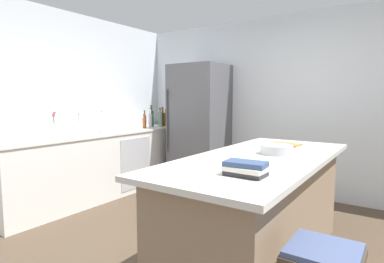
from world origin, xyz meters
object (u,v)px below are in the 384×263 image
at_px(refrigerator, 199,126).
at_px(gin_bottle, 160,119).
at_px(kitchen_island, 259,209).
at_px(mixing_bowl, 276,150).
at_px(cookbook_stack, 246,169).
at_px(whiskey_bottle, 163,119).
at_px(soda_bottle, 150,120).
at_px(hot_sauce_bottle, 144,122).
at_px(vinegar_bottle, 145,121).
at_px(paper_towel_roll, 102,123).
at_px(flower_vase, 54,129).
at_px(olive_oil_bottle, 166,119).
at_px(cutting_board, 285,144).
at_px(sink_faucet, 80,123).
at_px(wine_bottle, 152,118).

relative_size(refrigerator, gin_bottle, 6.15).
height_order(kitchen_island, mixing_bowl, mixing_bowl).
distance_m(cookbook_stack, mixing_bowl, 0.86).
relative_size(whiskey_bottle, soda_bottle, 1.03).
distance_m(hot_sauce_bottle, vinegar_bottle, 0.14).
distance_m(paper_towel_roll, soda_bottle, 0.99).
distance_m(flower_vase, soda_bottle, 1.73).
xyz_separation_m(kitchen_island, mixing_bowl, (0.07, 0.17, 0.50)).
distance_m(flower_vase, paper_towel_roll, 0.74).
xyz_separation_m(paper_towel_roll, olive_oil_bottle, (0.05, 1.38, -0.01)).
height_order(gin_bottle, vinegar_bottle, gin_bottle).
bearing_deg(refrigerator, paper_towel_roll, -125.58).
height_order(soda_bottle, vinegar_bottle, soda_bottle).
bearing_deg(paper_towel_roll, mixing_bowl, -7.29).
height_order(olive_oil_bottle, cutting_board, olive_oil_bottle).
bearing_deg(flower_vase, paper_towel_roll, 90.40).
height_order(kitchen_island, sink_faucet, sink_faucet).
distance_m(olive_oil_bottle, soda_bottle, 0.39).
distance_m(refrigerator, soda_bottle, 0.87).
relative_size(vinegar_bottle, cookbook_stack, 1.09).
xyz_separation_m(refrigerator, cutting_board, (1.71, -1.01, -0.03)).
relative_size(olive_oil_bottle, hot_sauce_bottle, 1.29).
bearing_deg(flower_vase, olive_oil_bottle, 88.91).
xyz_separation_m(flower_vase, mixing_bowl, (2.69, 0.40, -0.06)).
bearing_deg(soda_bottle, kitchen_island, -30.20).
bearing_deg(soda_bottle, cutting_board, -17.03).
bearing_deg(cookbook_stack, refrigerator, 128.57).
height_order(sink_faucet, cookbook_stack, sink_faucet).
height_order(paper_towel_roll, soda_bottle, soda_bottle).
relative_size(sink_faucet, soda_bottle, 0.93).
xyz_separation_m(gin_bottle, vinegar_bottle, (0.01, -0.39, -0.02)).
relative_size(kitchen_island, gin_bottle, 7.30).
height_order(vinegar_bottle, mixing_bowl, vinegar_bottle).
distance_m(sink_faucet, soda_bottle, 1.33).
bearing_deg(sink_faucet, gin_bottle, 85.67).
bearing_deg(refrigerator, kitchen_island, -44.80).
distance_m(hot_sauce_bottle, cookbook_stack, 3.51).
distance_m(kitchen_island, hot_sauce_bottle, 3.04).
bearing_deg(olive_oil_bottle, vinegar_bottle, -86.26).
distance_m(paper_towel_roll, mixing_bowl, 2.72).
bearing_deg(cookbook_stack, paper_towel_roll, 156.78).
distance_m(gin_bottle, cutting_board, 2.70).
bearing_deg(gin_bottle, vinegar_bottle, -88.86).
bearing_deg(kitchen_island, wine_bottle, 148.83).
height_order(olive_oil_bottle, cookbook_stack, olive_oil_bottle).
relative_size(kitchen_island, mixing_bowl, 8.21).
distance_m(refrigerator, vinegar_bottle, 0.90).
distance_m(refrigerator, wine_bottle, 0.91).
bearing_deg(soda_bottle, olive_oil_bottle, 88.36).
bearing_deg(vinegar_bottle, cookbook_stack, -36.31).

